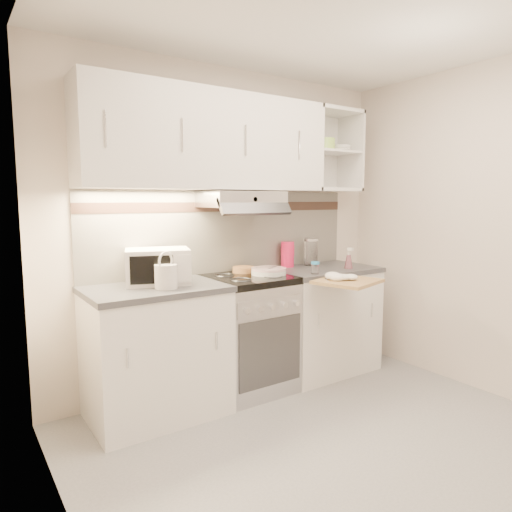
{
  "coord_description": "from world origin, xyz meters",
  "views": [
    {
      "loc": [
        -1.88,
        -1.77,
        1.48
      ],
      "look_at": [
        -0.03,
        0.95,
        1.07
      ],
      "focal_mm": 32.0,
      "sensor_mm": 36.0,
      "label": 1
    }
  ],
  "objects_px": {
    "glass_jar": "(311,252)",
    "cutting_board": "(348,281)",
    "spray_bottle": "(349,260)",
    "watering_can": "(167,275)",
    "microwave": "(158,266)",
    "electric_range": "(248,333)",
    "pink_pitcher": "(288,254)",
    "plate_stack": "(269,271)"
  },
  "relations": [
    {
      "from": "pink_pitcher",
      "to": "cutting_board",
      "type": "relative_size",
      "value": 0.5
    },
    {
      "from": "microwave",
      "to": "spray_bottle",
      "type": "distance_m",
      "value": 1.61
    },
    {
      "from": "plate_stack",
      "to": "pink_pitcher",
      "type": "relative_size",
      "value": 1.23
    },
    {
      "from": "microwave",
      "to": "plate_stack",
      "type": "height_order",
      "value": "microwave"
    },
    {
      "from": "watering_can",
      "to": "electric_range",
      "type": "bearing_deg",
      "value": -13.56
    },
    {
      "from": "microwave",
      "to": "glass_jar",
      "type": "relative_size",
      "value": 2.13
    },
    {
      "from": "electric_range",
      "to": "spray_bottle",
      "type": "bearing_deg",
      "value": -10.37
    },
    {
      "from": "electric_range",
      "to": "glass_jar",
      "type": "height_order",
      "value": "glass_jar"
    },
    {
      "from": "glass_jar",
      "to": "spray_bottle",
      "type": "xyz_separation_m",
      "value": [
        0.14,
        -0.33,
        -0.05
      ]
    },
    {
      "from": "glass_jar",
      "to": "pink_pitcher",
      "type": "bearing_deg",
      "value": 170.32
    },
    {
      "from": "microwave",
      "to": "pink_pitcher",
      "type": "height_order",
      "value": "microwave"
    },
    {
      "from": "cutting_board",
      "to": "microwave",
      "type": "bearing_deg",
      "value": 138.89
    },
    {
      "from": "plate_stack",
      "to": "glass_jar",
      "type": "height_order",
      "value": "glass_jar"
    },
    {
      "from": "plate_stack",
      "to": "watering_can",
      "type": "bearing_deg",
      "value": -175.32
    },
    {
      "from": "electric_range",
      "to": "spray_bottle",
      "type": "height_order",
      "value": "spray_bottle"
    },
    {
      "from": "electric_range",
      "to": "watering_can",
      "type": "bearing_deg",
      "value": -171.28
    },
    {
      "from": "watering_can",
      "to": "plate_stack",
      "type": "relative_size",
      "value": 1.03
    },
    {
      "from": "glass_jar",
      "to": "microwave",
      "type": "bearing_deg",
      "value": -177.07
    },
    {
      "from": "spray_bottle",
      "to": "cutting_board",
      "type": "distance_m",
      "value": 0.48
    },
    {
      "from": "pink_pitcher",
      "to": "spray_bottle",
      "type": "distance_m",
      "value": 0.52
    },
    {
      "from": "pink_pitcher",
      "to": "glass_jar",
      "type": "distance_m",
      "value": 0.23
    },
    {
      "from": "microwave",
      "to": "spray_bottle",
      "type": "bearing_deg",
      "value": 10.15
    },
    {
      "from": "pink_pitcher",
      "to": "glass_jar",
      "type": "bearing_deg",
      "value": -7.3
    },
    {
      "from": "electric_range",
      "to": "pink_pitcher",
      "type": "xyz_separation_m",
      "value": [
        0.54,
        0.2,
        0.56
      ]
    },
    {
      "from": "glass_jar",
      "to": "electric_range",
      "type": "bearing_deg",
      "value": -168.19
    },
    {
      "from": "watering_can",
      "to": "pink_pitcher",
      "type": "bearing_deg",
      "value": -8.37
    },
    {
      "from": "microwave",
      "to": "plate_stack",
      "type": "relative_size",
      "value": 1.87
    },
    {
      "from": "pink_pitcher",
      "to": "plate_stack",
      "type": "bearing_deg",
      "value": -145.13
    },
    {
      "from": "glass_jar",
      "to": "cutting_board",
      "type": "bearing_deg",
      "value": -107.34
    },
    {
      "from": "pink_pitcher",
      "to": "cutting_board",
      "type": "height_order",
      "value": "pink_pitcher"
    },
    {
      "from": "watering_can",
      "to": "pink_pitcher",
      "type": "xyz_separation_m",
      "value": [
        1.24,
        0.31,
        0.02
      ]
    },
    {
      "from": "watering_can",
      "to": "microwave",
      "type": "bearing_deg",
      "value": 62.67
    },
    {
      "from": "watering_can",
      "to": "plate_stack",
      "type": "xyz_separation_m",
      "value": [
        0.87,
        0.07,
        -0.06
      ]
    },
    {
      "from": "watering_can",
      "to": "glass_jar",
      "type": "bearing_deg",
      "value": -11.95
    },
    {
      "from": "spray_bottle",
      "to": "watering_can",
      "type": "bearing_deg",
      "value": 165.38
    },
    {
      "from": "plate_stack",
      "to": "spray_bottle",
      "type": "relative_size",
      "value": 1.44
    },
    {
      "from": "cutting_board",
      "to": "spray_bottle",
      "type": "bearing_deg",
      "value": 27.34
    },
    {
      "from": "microwave",
      "to": "cutting_board",
      "type": "height_order",
      "value": "microwave"
    },
    {
      "from": "electric_range",
      "to": "cutting_board",
      "type": "distance_m",
      "value": 0.86
    },
    {
      "from": "electric_range",
      "to": "cutting_board",
      "type": "xyz_separation_m",
      "value": [
        0.57,
        -0.49,
        0.42
      ]
    },
    {
      "from": "spray_bottle",
      "to": "cutting_board",
      "type": "xyz_separation_m",
      "value": [
        -0.34,
        -0.32,
        -0.1
      ]
    },
    {
      "from": "microwave",
      "to": "spray_bottle",
      "type": "height_order",
      "value": "microwave"
    }
  ]
}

